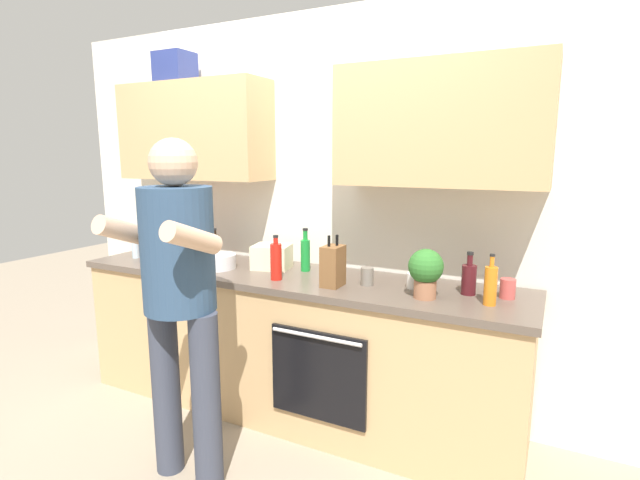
# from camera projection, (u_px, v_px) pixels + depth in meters

# --- Properties ---
(ground_plane) EXTENTS (12.00, 12.00, 0.00)m
(ground_plane) POSITION_uv_depth(u_px,v_px,m) (290.00, 410.00, 3.06)
(ground_plane) COLOR gray
(back_wall_unit) EXTENTS (4.00, 0.38, 2.50)m
(back_wall_unit) POSITION_uv_depth(u_px,v_px,m) (309.00, 175.00, 3.04)
(back_wall_unit) COLOR silver
(back_wall_unit) RESTS_ON ground
(counter) EXTENTS (2.84, 0.67, 0.90)m
(counter) POSITION_uv_depth(u_px,v_px,m) (290.00, 344.00, 2.98)
(counter) COLOR tan
(counter) RESTS_ON ground
(person_standing) EXTENTS (0.49, 0.45, 1.70)m
(person_standing) POSITION_uv_depth(u_px,v_px,m) (179.00, 286.00, 2.25)
(person_standing) COLOR #383D4C
(person_standing) RESTS_ON ground
(bottle_soy) EXTENTS (0.06, 0.06, 0.22)m
(bottle_soy) POSITION_uv_depth(u_px,v_px,m) (215.00, 247.00, 3.28)
(bottle_soy) COLOR black
(bottle_soy) RESTS_ON counter
(bottle_soda) EXTENTS (0.06, 0.06, 0.27)m
(bottle_soda) POSITION_uv_depth(u_px,v_px,m) (305.00, 254.00, 2.97)
(bottle_soda) COLOR #198C33
(bottle_soda) RESTS_ON counter
(bottle_hotsauce) EXTENTS (0.07, 0.07, 0.26)m
(bottle_hotsauce) POSITION_uv_depth(u_px,v_px,m) (276.00, 261.00, 2.76)
(bottle_hotsauce) COLOR red
(bottle_hotsauce) RESTS_ON counter
(bottle_juice) EXTENTS (0.06, 0.06, 0.25)m
(bottle_juice) POSITION_uv_depth(u_px,v_px,m) (491.00, 285.00, 2.29)
(bottle_juice) COLOR orange
(bottle_juice) RESTS_ON counter
(bottle_wine) EXTENTS (0.08, 0.08, 0.23)m
(bottle_wine) POSITION_uv_depth(u_px,v_px,m) (469.00, 278.00, 2.47)
(bottle_wine) COLOR #471419
(bottle_wine) RESTS_ON counter
(bottle_water) EXTENTS (0.05, 0.05, 0.21)m
(bottle_water) POSITION_uv_depth(u_px,v_px,m) (136.00, 246.00, 3.35)
(bottle_water) COLOR silver
(bottle_water) RESTS_ON counter
(cup_coffee) EXTENTS (0.08, 0.08, 0.09)m
(cup_coffee) POSITION_uv_depth(u_px,v_px,m) (414.00, 281.00, 2.59)
(cup_coffee) COLOR white
(cup_coffee) RESTS_ON counter
(cup_stoneware) EXTENTS (0.07, 0.07, 0.10)m
(cup_stoneware) POSITION_uv_depth(u_px,v_px,m) (367.00, 276.00, 2.65)
(cup_stoneware) COLOR slate
(cup_stoneware) RESTS_ON counter
(cup_ceramic) EXTENTS (0.08, 0.08, 0.10)m
(cup_ceramic) POSITION_uv_depth(u_px,v_px,m) (508.00, 289.00, 2.41)
(cup_ceramic) COLOR #BF4C47
(cup_ceramic) RESTS_ON counter
(mixing_bowl) EXTENTS (0.24, 0.24, 0.09)m
(mixing_bowl) POSITION_uv_depth(u_px,v_px,m) (217.00, 261.00, 3.05)
(mixing_bowl) COLOR silver
(mixing_bowl) RESTS_ON counter
(knife_block) EXTENTS (0.10, 0.14, 0.29)m
(knife_block) POSITION_uv_depth(u_px,v_px,m) (333.00, 266.00, 2.62)
(knife_block) COLOR brown
(knife_block) RESTS_ON counter
(potted_herb) EXTENTS (0.18, 0.18, 0.25)m
(potted_herb) POSITION_uv_depth(u_px,v_px,m) (426.00, 270.00, 2.40)
(potted_herb) COLOR #9E6647
(potted_herb) RESTS_ON counter
(grocery_bag_crisps) EXTENTS (0.21, 0.17, 0.15)m
(grocery_bag_crisps) POSITION_uv_depth(u_px,v_px,m) (172.00, 252.00, 3.20)
(grocery_bag_crisps) COLOR red
(grocery_bag_crisps) RESTS_ON counter
(grocery_bag_rice) EXTENTS (0.27, 0.24, 0.15)m
(grocery_bag_rice) POSITION_uv_depth(u_px,v_px,m) (272.00, 257.00, 3.04)
(grocery_bag_rice) COLOR beige
(grocery_bag_rice) RESTS_ON counter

